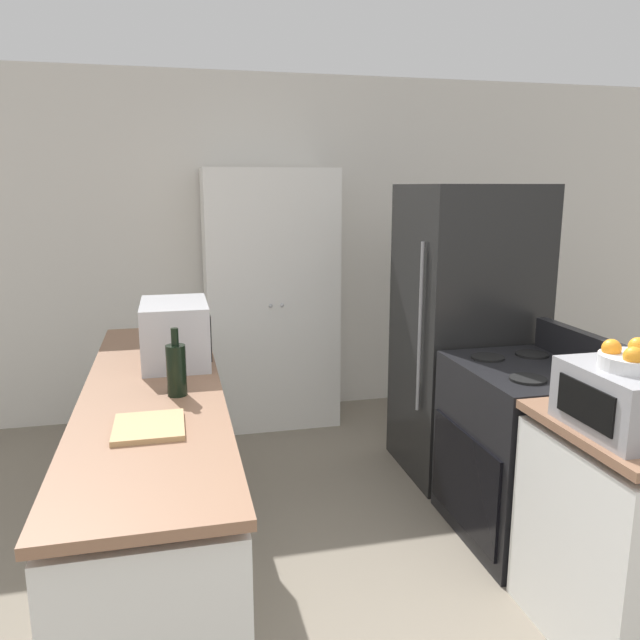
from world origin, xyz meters
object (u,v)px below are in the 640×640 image
toaster_oven (624,400)px  fruit_bowl (633,359)px  microwave (176,333)px  pantry_cabinet (271,299)px  refrigerator (465,332)px  stove (524,451)px  wine_bottle (176,369)px

toaster_oven → fruit_bowl: (0.01, -0.01, 0.15)m
microwave → fruit_bowl: size_ratio=1.91×
pantry_cabinet → microwave: size_ratio=4.04×
fruit_bowl → refrigerator: bearing=84.2°
microwave → toaster_oven: 2.03m
toaster_oven → fruit_bowl: fruit_bowl is taller
refrigerator → toaster_oven: size_ratio=4.10×
refrigerator → toaster_oven: (-0.18, -1.61, 0.13)m
pantry_cabinet → refrigerator: 1.52m
stove → fruit_bowl: fruit_bowl is taller
stove → refrigerator: (0.05, 0.80, 0.43)m
wine_bottle → pantry_cabinet: bearing=69.9°
pantry_cabinet → refrigerator: size_ratio=1.06×
wine_bottle → fruit_bowl: bearing=-26.5°
stove → refrigerator: refrigerator is taller
microwave → toaster_oven: microwave is taller
stove → refrigerator: bearing=86.8°
fruit_bowl → toaster_oven: bearing=160.6°
microwave → refrigerator: bearing=10.4°
pantry_cabinet → microwave: 1.59m
stove → refrigerator: 0.91m
toaster_oven → stove: bearing=80.7°
pantry_cabinet → microwave: (-0.70, -1.42, 0.11)m
stove → fruit_bowl: bearing=-98.2°
wine_bottle → toaster_oven: 1.75m
refrigerator → wine_bottle: bearing=-154.6°
wine_bottle → toaster_oven: bearing=-26.6°
pantry_cabinet → fruit_bowl: 2.87m
pantry_cabinet → stove: pantry_cabinet is taller
refrigerator → microwave: bearing=-169.6°
stove → refrigerator: size_ratio=0.59×
stove → wine_bottle: bearing=-179.0°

